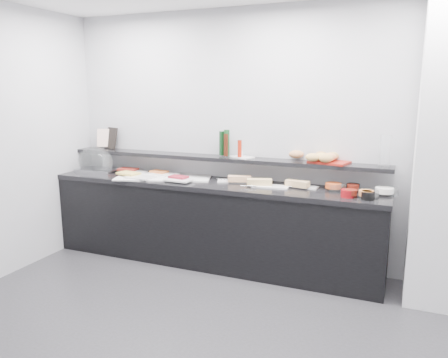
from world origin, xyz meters
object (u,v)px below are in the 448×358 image
at_px(framed_print, 111,138).
at_px(bread_tray, 329,162).
at_px(cloche_base, 99,170).
at_px(condiment_tray, 242,157).
at_px(carafe, 385,151).
at_px(sandwich_plate_mid, 271,186).

bearing_deg(framed_print, bread_tray, 20.49).
relative_size(cloche_base, condiment_tray, 1.96).
distance_m(condiment_tray, bread_tray, 0.92).
bearing_deg(carafe, framed_print, 178.20).
relative_size(framed_print, condiment_tray, 1.05).
xyz_separation_m(framed_print, bread_tray, (2.64, -0.05, -0.12)).
height_order(sandwich_plate_mid, condiment_tray, condiment_tray).
bearing_deg(carafe, bread_tray, 174.96).
height_order(condiment_tray, bread_tray, bread_tray).
height_order(framed_print, bread_tray, framed_print).
relative_size(sandwich_plate_mid, condiment_tray, 1.46).
bearing_deg(framed_print, carafe, 19.86).
relative_size(framed_print, bread_tray, 0.71).
xyz_separation_m(cloche_base, carafe, (3.18, 0.12, 0.38)).
xyz_separation_m(cloche_base, bread_tray, (2.67, 0.17, 0.24)).
height_order(sandwich_plate_mid, framed_print, framed_print).
bearing_deg(bread_tray, framed_print, -167.40).
bearing_deg(sandwich_plate_mid, cloche_base, 176.38).
xyz_separation_m(sandwich_plate_mid, carafe, (1.05, 0.15, 0.39)).
distance_m(framed_print, bread_tray, 2.64).
relative_size(sandwich_plate_mid, bread_tray, 0.99).
bearing_deg(sandwich_plate_mid, carafe, 5.62).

